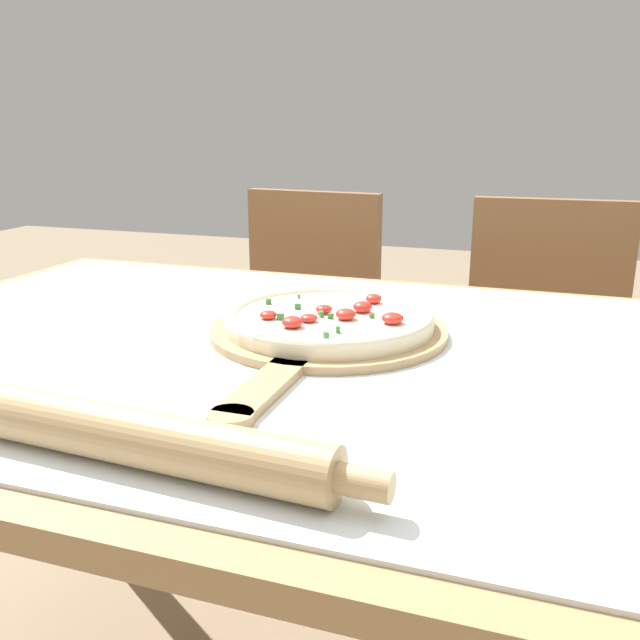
% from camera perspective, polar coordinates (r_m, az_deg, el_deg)
% --- Properties ---
extents(dining_table, '(1.47, 0.94, 0.74)m').
position_cam_1_polar(dining_table, '(0.96, -0.55, -8.12)').
color(dining_table, '#A87F51').
rests_on(dining_table, ground_plane).
extents(towel_cloth, '(1.39, 0.86, 0.00)m').
position_cam_1_polar(towel_cloth, '(0.93, -0.56, -2.55)').
color(towel_cloth, silver).
rests_on(towel_cloth, dining_table).
extents(pizza_peel, '(0.34, 0.52, 0.01)m').
position_cam_1_polar(pizza_peel, '(0.97, 0.18, -1.22)').
color(pizza_peel, tan).
rests_on(pizza_peel, towel_cloth).
extents(pizza, '(0.30, 0.30, 0.04)m').
position_cam_1_polar(pizza, '(0.98, 0.59, 0.18)').
color(pizza, beige).
rests_on(pizza, pizza_peel).
extents(rolling_pin, '(0.46, 0.07, 0.05)m').
position_cam_1_polar(rolling_pin, '(0.63, -14.53, -9.68)').
color(rolling_pin, tan).
rests_on(rolling_pin, towel_cloth).
extents(chair_left, '(0.44, 0.44, 0.87)m').
position_cam_1_polar(chair_left, '(1.82, -1.72, -1.12)').
color(chair_left, brown).
rests_on(chair_left, ground_plane).
extents(chair_right, '(0.41, 0.41, 0.87)m').
position_cam_1_polar(chair_right, '(1.72, 18.21, -3.05)').
color(chair_right, brown).
rests_on(chair_right, ground_plane).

